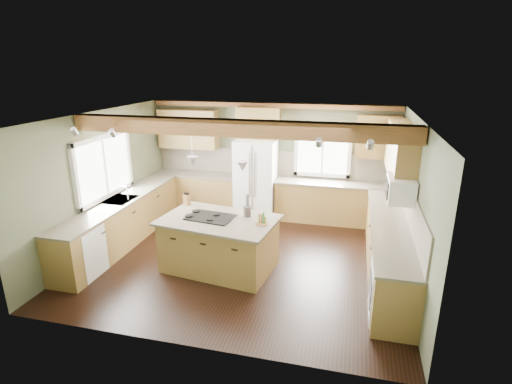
# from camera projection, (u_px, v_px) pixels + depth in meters

# --- Properties ---
(floor) EXTENTS (5.60, 5.60, 0.00)m
(floor) POSITION_uv_depth(u_px,v_px,m) (244.00, 258.00, 7.38)
(floor) COLOR black
(floor) RESTS_ON ground
(ceiling) EXTENTS (5.60, 5.60, 0.00)m
(ceiling) POSITION_uv_depth(u_px,v_px,m) (243.00, 116.00, 6.57)
(ceiling) COLOR silver
(ceiling) RESTS_ON wall_back
(wall_back) EXTENTS (5.60, 0.00, 5.60)m
(wall_back) POSITION_uv_depth(u_px,v_px,m) (272.00, 159.00, 9.28)
(wall_back) COLOR #4B5139
(wall_back) RESTS_ON ground
(wall_left) EXTENTS (0.00, 5.00, 5.00)m
(wall_left) POSITION_uv_depth(u_px,v_px,m) (102.00, 180.00, 7.61)
(wall_left) COLOR #4B5139
(wall_left) RESTS_ON ground
(wall_right) EXTENTS (0.00, 5.00, 5.00)m
(wall_right) POSITION_uv_depth(u_px,v_px,m) (413.00, 204.00, 6.34)
(wall_right) COLOR #4B5139
(wall_right) RESTS_ON ground
(ceiling_beam) EXTENTS (5.55, 0.26, 0.26)m
(ceiling_beam) POSITION_uv_depth(u_px,v_px,m) (235.00, 128.00, 6.19)
(ceiling_beam) COLOR #4D2F16
(ceiling_beam) RESTS_ON ceiling
(soffit_trim) EXTENTS (5.55, 0.20, 0.10)m
(soffit_trim) POSITION_uv_depth(u_px,v_px,m) (272.00, 105.00, 8.81)
(soffit_trim) COLOR #4D2F16
(soffit_trim) RESTS_ON ceiling
(backsplash_back) EXTENTS (5.58, 0.03, 0.58)m
(backsplash_back) POSITION_uv_depth(u_px,v_px,m) (272.00, 163.00, 9.30)
(backsplash_back) COLOR brown
(backsplash_back) RESTS_ON wall_back
(backsplash_right) EXTENTS (0.03, 3.70, 0.58)m
(backsplash_right) POSITION_uv_depth(u_px,v_px,m) (411.00, 208.00, 6.41)
(backsplash_right) COLOR brown
(backsplash_right) RESTS_ON wall_right
(base_cab_back_left) EXTENTS (2.02, 0.60, 0.88)m
(base_cab_back_left) POSITION_uv_depth(u_px,v_px,m) (197.00, 192.00, 9.68)
(base_cab_back_left) COLOR brown
(base_cab_back_left) RESTS_ON floor
(counter_back_left) EXTENTS (2.06, 0.64, 0.04)m
(counter_back_left) POSITION_uv_depth(u_px,v_px,m) (196.00, 174.00, 9.54)
(counter_back_left) COLOR #50483B
(counter_back_left) RESTS_ON base_cab_back_left
(base_cab_back_right) EXTENTS (2.62, 0.60, 0.88)m
(base_cab_back_right) POSITION_uv_depth(u_px,v_px,m) (334.00, 203.00, 8.93)
(base_cab_back_right) COLOR brown
(base_cab_back_right) RESTS_ON floor
(counter_back_right) EXTENTS (2.66, 0.64, 0.04)m
(counter_back_right) POSITION_uv_depth(u_px,v_px,m) (336.00, 183.00, 8.79)
(counter_back_right) COLOR #50483B
(counter_back_right) RESTS_ON base_cab_back_right
(base_cab_left) EXTENTS (0.60, 3.70, 0.88)m
(base_cab_left) POSITION_uv_depth(u_px,v_px,m) (123.00, 222.00, 7.86)
(base_cab_left) COLOR brown
(base_cab_left) RESTS_ON floor
(counter_left) EXTENTS (0.64, 3.74, 0.04)m
(counter_left) POSITION_uv_depth(u_px,v_px,m) (120.00, 200.00, 7.72)
(counter_left) COLOR #50483B
(counter_left) RESTS_ON base_cab_left
(base_cab_right) EXTENTS (0.60, 3.70, 0.88)m
(base_cab_right) POSITION_uv_depth(u_px,v_px,m) (388.00, 249.00, 6.72)
(base_cab_right) COLOR brown
(base_cab_right) RESTS_ON floor
(counter_right) EXTENTS (0.64, 3.74, 0.04)m
(counter_right) POSITION_uv_depth(u_px,v_px,m) (391.00, 224.00, 6.58)
(counter_right) COLOR #50483B
(counter_right) RESTS_ON base_cab_right
(upper_cab_back_left) EXTENTS (1.40, 0.35, 0.90)m
(upper_cab_back_left) POSITION_uv_depth(u_px,v_px,m) (188.00, 129.00, 9.38)
(upper_cab_back_left) COLOR brown
(upper_cab_back_left) RESTS_ON wall_back
(upper_cab_over_fridge) EXTENTS (0.96, 0.35, 0.70)m
(upper_cab_over_fridge) POSITION_uv_depth(u_px,v_px,m) (258.00, 123.00, 8.93)
(upper_cab_over_fridge) COLOR brown
(upper_cab_over_fridge) RESTS_ON wall_back
(upper_cab_right) EXTENTS (0.35, 2.20, 0.90)m
(upper_cab_right) POSITION_uv_depth(u_px,v_px,m) (401.00, 151.00, 7.01)
(upper_cab_right) COLOR brown
(upper_cab_right) RESTS_ON wall_right
(upper_cab_back_corner) EXTENTS (0.90, 0.35, 0.90)m
(upper_cab_back_corner) POSITION_uv_depth(u_px,v_px,m) (378.00, 137.00, 8.40)
(upper_cab_back_corner) COLOR brown
(upper_cab_back_corner) RESTS_ON wall_back
(window_left) EXTENTS (0.04, 1.60, 1.05)m
(window_left) POSITION_uv_depth(u_px,v_px,m) (103.00, 167.00, 7.58)
(window_left) COLOR white
(window_left) RESTS_ON wall_left
(window_back) EXTENTS (1.10, 0.04, 1.00)m
(window_back) POSITION_uv_depth(u_px,v_px,m) (323.00, 151.00, 8.93)
(window_back) COLOR white
(window_back) RESTS_ON wall_back
(sink) EXTENTS (0.50, 0.65, 0.03)m
(sink) POSITION_uv_depth(u_px,v_px,m) (120.00, 200.00, 7.71)
(sink) COLOR #262628
(sink) RESTS_ON counter_left
(faucet) EXTENTS (0.02, 0.02, 0.28)m
(faucet) POSITION_uv_depth(u_px,v_px,m) (128.00, 194.00, 7.63)
(faucet) COLOR #B2B2B7
(faucet) RESTS_ON sink
(dishwasher) EXTENTS (0.60, 0.60, 0.84)m
(dishwasher) POSITION_uv_depth(u_px,v_px,m) (80.00, 252.00, 6.66)
(dishwasher) COLOR white
(dishwasher) RESTS_ON floor
(oven) EXTENTS (0.60, 0.72, 0.84)m
(oven) POSITION_uv_depth(u_px,v_px,m) (393.00, 291.00, 5.52)
(oven) COLOR white
(oven) RESTS_ON floor
(microwave) EXTENTS (0.40, 0.70, 0.38)m
(microwave) POSITION_uv_depth(u_px,v_px,m) (401.00, 189.00, 6.26)
(microwave) COLOR white
(microwave) RESTS_ON wall_right
(pendant_left) EXTENTS (0.18, 0.18, 0.16)m
(pendant_left) POSITION_uv_depth(u_px,v_px,m) (192.00, 161.00, 6.60)
(pendant_left) COLOR #B2B2B7
(pendant_left) RESTS_ON ceiling
(pendant_right) EXTENTS (0.18, 0.18, 0.16)m
(pendant_right) POSITION_uv_depth(u_px,v_px,m) (242.00, 166.00, 6.28)
(pendant_right) COLOR #B2B2B7
(pendant_right) RESTS_ON ceiling
(refrigerator) EXTENTS (0.90, 0.74, 1.80)m
(refrigerator) POSITION_uv_depth(u_px,v_px,m) (256.00, 179.00, 9.13)
(refrigerator) COLOR white
(refrigerator) RESTS_ON floor
(island) EXTENTS (1.94, 1.34, 0.88)m
(island) POSITION_uv_depth(u_px,v_px,m) (219.00, 245.00, 6.89)
(island) COLOR brown
(island) RESTS_ON floor
(island_top) EXTENTS (2.08, 1.48, 0.04)m
(island_top) POSITION_uv_depth(u_px,v_px,m) (219.00, 220.00, 6.75)
(island_top) COLOR #50483B
(island_top) RESTS_ON island
(cooktop) EXTENTS (0.85, 0.63, 0.02)m
(cooktop) POSITION_uv_depth(u_px,v_px,m) (211.00, 217.00, 6.79)
(cooktop) COLOR black
(cooktop) RESTS_ON island_top
(knife_block) EXTENTS (0.14, 0.13, 0.19)m
(knife_block) POSITION_uv_depth(u_px,v_px,m) (187.00, 200.00, 7.38)
(knife_block) COLOR brown
(knife_block) RESTS_ON island_top
(utensil_crock) EXTENTS (0.16, 0.16, 0.17)m
(utensil_crock) POSITION_uv_depth(u_px,v_px,m) (247.00, 211.00, 6.84)
(utensil_crock) COLOR #36322B
(utensil_crock) RESTS_ON island_top
(bottle_tray) EXTENTS (0.22, 0.22, 0.20)m
(bottle_tray) POSITION_uv_depth(u_px,v_px,m) (262.00, 218.00, 6.50)
(bottle_tray) COLOR brown
(bottle_tray) RESTS_ON island_top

